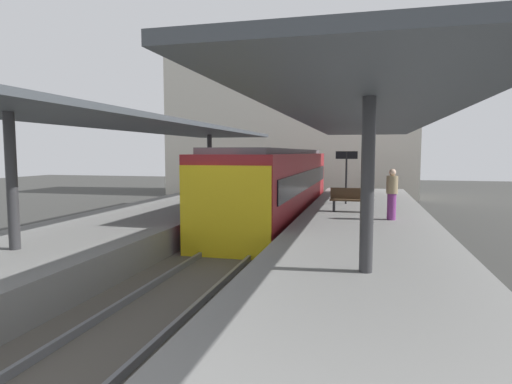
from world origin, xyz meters
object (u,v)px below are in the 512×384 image
at_px(platform_bench, 349,199).
at_px(passenger_near_bench, 392,194).
at_px(commuter_train, 278,185).
at_px(platform_sign, 346,165).

relative_size(platform_bench, passenger_near_bench, 0.86).
bearing_deg(platform_bench, passenger_near_bench, -50.48).
relative_size(commuter_train, platform_sign, 6.84).
xyz_separation_m(commuter_train, passenger_near_bench, (4.61, -4.43, 0.12)).
relative_size(platform_bench, platform_sign, 0.63).
bearing_deg(platform_bench, platform_sign, 95.39).
distance_m(platform_bench, platform_sign, 2.69).
bearing_deg(commuter_train, passenger_near_bench, -43.86).
height_order(commuter_train, platform_bench, commuter_train).
xyz_separation_m(platform_bench, passenger_near_bench, (1.38, -1.67, 0.38)).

